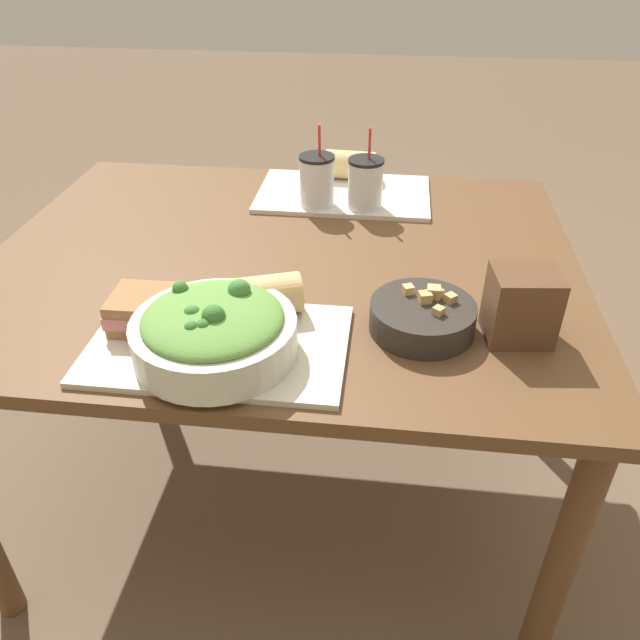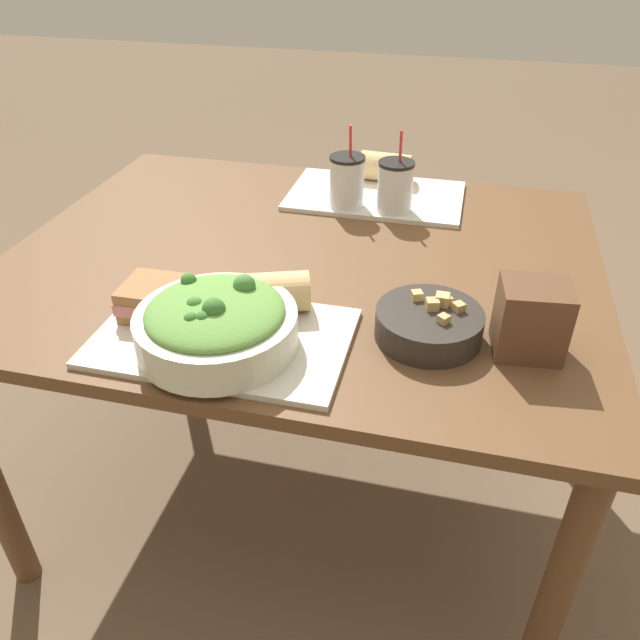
{
  "view_description": "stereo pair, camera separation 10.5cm",
  "coord_description": "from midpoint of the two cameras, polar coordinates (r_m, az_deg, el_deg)",
  "views": [
    {
      "loc": [
        0.23,
        -1.22,
        1.41
      ],
      "look_at": [
        0.13,
        -0.36,
        0.82
      ],
      "focal_mm": 35.0,
      "sensor_mm": 36.0,
      "label": 1
    },
    {
      "loc": [
        0.34,
        -1.21,
        1.41
      ],
      "look_at": [
        0.13,
        -0.36,
        0.82
      ],
      "focal_mm": 35.0,
      "sensor_mm": 36.0,
      "label": 2
    }
  ],
  "objects": [
    {
      "name": "tray_near",
      "position": [
        1.14,
        -11.85,
        -2.3
      ],
      "size": [
        0.46,
        0.29,
        0.01
      ],
      "color": "beige",
      "rests_on": "dining_table"
    },
    {
      "name": "chip_bag",
      "position": [
        1.15,
        15.48,
        1.21
      ],
      "size": [
        0.13,
        0.11,
        0.13
      ],
      "rotation": [
        0.0,
        0.0,
        0.11
      ],
      "color": "brown",
      "rests_on": "dining_table"
    },
    {
      "name": "ground_plane",
      "position": [
        1.88,
        -4.37,
        -14.46
      ],
      "size": [
        12.0,
        12.0,
        0.0
      ],
      "primitive_type": "plane",
      "color": "brown"
    },
    {
      "name": "dining_table",
      "position": [
        1.46,
        -5.47,
        2.77
      ],
      "size": [
        1.32,
        1.05,
        0.74
      ],
      "color": "brown",
      "rests_on": "ground_plane"
    },
    {
      "name": "drink_cup_dark",
      "position": [
        1.61,
        -2.2,
        12.44
      ],
      "size": [
        0.09,
        0.09,
        0.21
      ],
      "color": "silver",
      "rests_on": "tray_far"
    },
    {
      "name": "soup_bowl",
      "position": [
        1.15,
        6.8,
        0.28
      ],
      "size": [
        0.2,
        0.2,
        0.08
      ],
      "color": "#2D2823",
      "rests_on": "dining_table"
    },
    {
      "name": "tray_far",
      "position": [
        1.71,
        0.39,
        11.41
      ],
      "size": [
        0.46,
        0.29,
        0.01
      ],
      "color": "beige",
      "rests_on": "dining_table"
    },
    {
      "name": "salad_bowl",
      "position": [
        1.08,
        -12.43,
        -0.99
      ],
      "size": [
        0.28,
        0.28,
        0.11
      ],
      "color": "beige",
      "rests_on": "tray_near"
    },
    {
      "name": "baguette_near",
      "position": [
        1.18,
        -7.82,
        2.11
      ],
      "size": [
        0.17,
        0.12,
        0.08
      ],
      "rotation": [
        0.0,
        0.0,
        1.92
      ],
      "color": "tan",
      "rests_on": "tray_near"
    },
    {
      "name": "sandwich_near",
      "position": [
        1.2,
        -18.08,
        0.78
      ],
      "size": [
        0.13,
        0.11,
        0.06
      ],
      "rotation": [
        0.0,
        0.0,
        0.02
      ],
      "color": "olive",
      "rests_on": "tray_near"
    },
    {
      "name": "drink_cup_red",
      "position": [
        1.6,
        2.24,
        12.19
      ],
      "size": [
        0.09,
        0.09,
        0.21
      ],
      "color": "silver",
      "rests_on": "tray_far"
    },
    {
      "name": "baguette_far",
      "position": [
        1.79,
        1.15,
        13.94
      ],
      "size": [
        0.14,
        0.09,
        0.08
      ],
      "rotation": [
        0.0,
        0.0,
        1.5
      ],
      "color": "tan",
      "rests_on": "tray_far"
    }
  ]
}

